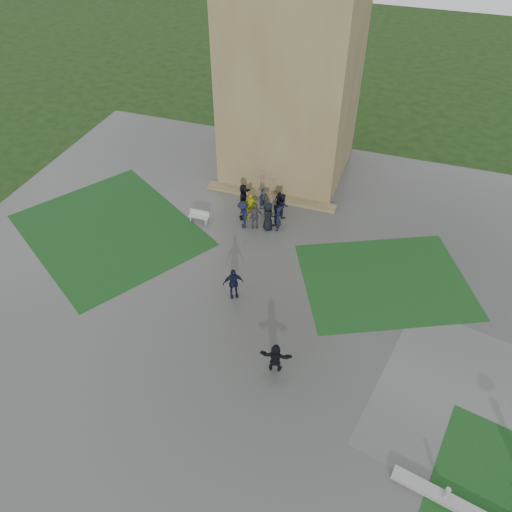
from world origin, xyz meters
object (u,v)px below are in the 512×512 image
(pedestrian_near, at_px, (275,358))
(pedestrian_mid, at_px, (233,283))
(tower, at_px, (295,41))
(bench, at_px, (199,216))

(pedestrian_near, bearing_deg, pedestrian_mid, -55.86)
(tower, xyz_separation_m, pedestrian_near, (4.43, -17.63, -8.16))
(tower, relative_size, pedestrian_mid, 9.47)
(tower, bearing_deg, pedestrian_mid, -86.24)
(pedestrian_mid, bearing_deg, tower, 62.41)
(bench, bearing_deg, pedestrian_mid, -52.42)
(tower, relative_size, bench, 13.74)
(tower, distance_m, pedestrian_mid, 16.01)
(tower, bearing_deg, bench, -113.07)
(pedestrian_mid, relative_size, pedestrian_near, 1.16)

